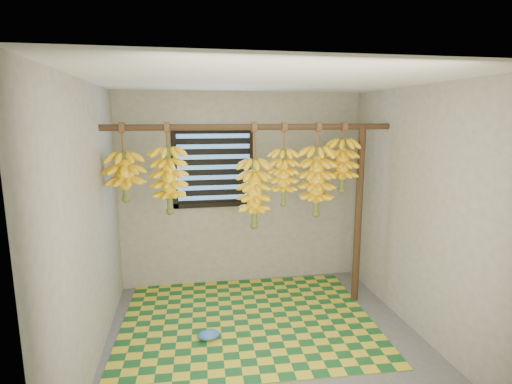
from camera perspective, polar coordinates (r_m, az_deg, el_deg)
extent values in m
cube|color=#4F4F4F|center=(4.04, 1.54, -20.75)|extent=(3.00, 3.00, 0.01)
cube|color=silver|center=(3.46, 1.74, 15.70)|extent=(3.00, 3.00, 0.01)
cube|color=slate|center=(5.01, -2.01, 0.30)|extent=(3.00, 0.01, 2.40)
cube|color=slate|center=(3.57, -22.78, -4.80)|extent=(0.01, 3.00, 2.40)
cube|color=slate|center=(4.14, 22.45, -2.71)|extent=(0.01, 3.00, 2.40)
cube|color=black|center=(4.90, -6.05, 3.56)|extent=(1.00, 0.04, 1.00)
cylinder|color=#432B19|center=(4.14, -0.39, 9.27)|extent=(3.00, 0.06, 0.06)
cylinder|color=#432B19|center=(4.64, 14.41, -3.41)|extent=(0.08, 0.08, 2.00)
cube|color=#164C21|center=(4.40, -1.22, -17.78)|extent=(2.68, 2.19, 0.01)
ellipsoid|color=#2F60B1|center=(4.07, -6.78, -19.62)|extent=(0.24, 0.19, 0.09)
cylinder|color=brown|center=(4.11, -18.52, 7.07)|extent=(0.02, 0.02, 0.30)
cylinder|color=#4C5923|center=(4.14, -18.24, 2.37)|extent=(0.06, 0.06, 0.45)
cylinder|color=brown|center=(4.08, -12.58, 7.66)|extent=(0.02, 0.02, 0.25)
cylinder|color=#4C5923|center=(4.12, -12.34, 1.90)|extent=(0.06, 0.06, 0.64)
cylinder|color=brown|center=(4.14, -0.28, 6.99)|extent=(0.02, 0.02, 0.39)
cylinder|color=#4C5923|center=(4.21, -0.28, 0.04)|extent=(0.06, 0.06, 0.69)
cylinder|color=brown|center=(4.21, 4.02, 7.74)|extent=(0.02, 0.02, 0.28)
cylinder|color=#4C5923|center=(4.25, 3.95, 2.38)|extent=(0.05, 0.05, 0.57)
cylinder|color=brown|center=(4.32, 8.84, 7.80)|extent=(0.02, 0.02, 0.27)
cylinder|color=#4C5923|center=(4.36, 8.67, 1.74)|extent=(0.07, 0.07, 0.71)
cylinder|color=brown|center=(4.42, 12.41, 8.28)|extent=(0.02, 0.02, 0.19)
cylinder|color=#4C5923|center=(4.44, 12.24, 3.96)|extent=(0.06, 0.06, 0.54)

